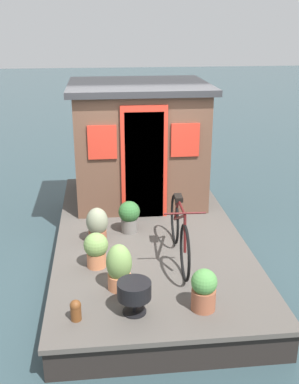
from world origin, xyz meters
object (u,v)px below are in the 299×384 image
(potted_plant_fern, at_px, (97,225))
(mooring_bollard, at_px, (76,309))
(potted_plant_succulent, at_px, (119,267))
(potted_plant_basil, at_px, (204,289))
(bicycle, at_px, (180,232))
(potted_plant_lavender, at_px, (129,216))
(houseboat_cabin, at_px, (139,142))
(charcoal_grill, at_px, (134,291))
(potted_plant_thyme, at_px, (96,249))

(potted_plant_fern, bearing_deg, mooring_bollard, 172.56)
(potted_plant_succulent, bearing_deg, potted_plant_basil, -120.15)
(bicycle, bearing_deg, potted_plant_lavender, 33.78)
(houseboat_cabin, relative_size, potted_plant_lavender, 4.79)
(houseboat_cabin, distance_m, charcoal_grill, 3.60)
(bicycle, relative_size, charcoal_grill, 4.55)
(potted_plant_lavender, bearing_deg, houseboat_cabin, -10.84)
(potted_plant_succulent, relative_size, mooring_bollard, 2.39)
(mooring_bollard, bearing_deg, charcoal_grill, -84.21)
(potted_plant_basil, height_order, charcoal_grill, potted_plant_basil)
(potted_plant_fern, height_order, potted_plant_thyme, potted_plant_fern)
(bicycle, relative_size, potted_plant_succulent, 2.98)
(potted_plant_fern, distance_m, charcoal_grill, 1.81)
(bicycle, relative_size, potted_plant_thyme, 3.66)
(potted_plant_basil, bearing_deg, potted_plant_lavender, 18.02)
(potted_plant_lavender, bearing_deg, potted_plant_succulent, 171.69)
(potted_plant_basil, distance_m, charcoal_grill, 0.76)
(potted_plant_thyme, bearing_deg, potted_plant_lavender, -26.57)
(potted_plant_thyme, distance_m, potted_plant_lavender, 1.10)
(potted_plant_fern, relative_size, potted_plant_lavender, 1.06)
(charcoal_grill, xyz_separation_m, mooring_bollard, (-0.06, 0.62, -0.14))
(bicycle, relative_size, potted_plant_fern, 3.29)
(potted_plant_thyme, distance_m, charcoal_grill, 1.13)
(potted_plant_lavender, bearing_deg, bicycle, -146.22)
(potted_plant_succulent, bearing_deg, potted_plant_thyme, 25.85)
(bicycle, distance_m, mooring_bollard, 1.80)
(bicycle, height_order, potted_plant_succulent, bicycle)
(potted_plant_succulent, bearing_deg, charcoal_grill, -164.83)
(bicycle, height_order, potted_plant_fern, bicycle)
(houseboat_cabin, relative_size, potted_plant_succulent, 4.08)
(houseboat_cabin, relative_size, charcoal_grill, 6.22)
(potted_plant_thyme, height_order, mooring_bollard, potted_plant_thyme)
(bicycle, xyz_separation_m, charcoal_grill, (-1.15, 0.69, -0.12))
(potted_plant_lavender, distance_m, charcoal_grill, 2.04)
(potted_plant_basil, height_order, mooring_bollard, potted_plant_basil)
(charcoal_grill, bearing_deg, potted_plant_succulent, 15.17)
(charcoal_grill, distance_m, mooring_bollard, 0.64)
(houseboat_cabin, bearing_deg, potted_plant_lavender, 169.16)
(potted_plant_thyme, relative_size, potted_plant_basil, 0.96)
(houseboat_cabin, relative_size, potted_plant_basil, 4.81)
(potted_plant_thyme, height_order, charcoal_grill, potted_plant_thyme)
(houseboat_cabin, xyz_separation_m, charcoal_grill, (-3.50, 0.37, -0.75))
(potted_plant_basil, xyz_separation_m, mooring_bollard, (-0.05, 1.38, -0.12))
(mooring_bollard, bearing_deg, potted_plant_thyme, -11.16)
(houseboat_cabin, distance_m, potted_plant_basil, 3.62)
(bicycle, bearing_deg, charcoal_grill, 149.10)
(potted_plant_fern, bearing_deg, bicycle, -120.12)
(bicycle, relative_size, potted_plant_lavender, 3.50)
(potted_plant_succulent, distance_m, potted_plant_basil, 1.03)
(potted_plant_succulent, relative_size, charcoal_grill, 1.52)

